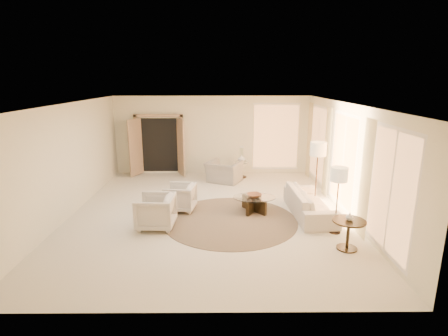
{
  "coord_description": "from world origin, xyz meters",
  "views": [
    {
      "loc": [
        0.33,
        -8.51,
        3.39
      ],
      "look_at": [
        0.4,
        0.4,
        1.1
      ],
      "focal_mm": 28.0,
      "sensor_mm": 36.0,
      "label": 1
    }
  ],
  "objects_px": {
    "floor_lamp_far": "(339,177)",
    "coffee_table": "(254,202)",
    "side_table": "(241,168)",
    "bowl": "(254,195)",
    "end_vase": "(350,217)",
    "armchair_left": "(180,196)",
    "sofa": "(310,203)",
    "armchair_right": "(156,210)",
    "accent_chair": "(224,168)",
    "side_vase": "(242,158)",
    "end_table": "(348,229)",
    "floor_lamp_near": "(318,152)"
  },
  "relations": [
    {
      "from": "floor_lamp_far",
      "to": "coffee_table",
      "type": "bearing_deg",
      "value": 143.33
    },
    {
      "from": "coffee_table",
      "to": "side_table",
      "type": "distance_m",
      "value": 3.3
    },
    {
      "from": "bowl",
      "to": "end_vase",
      "type": "relative_size",
      "value": 2.2
    },
    {
      "from": "armchair_left",
      "to": "coffee_table",
      "type": "height_order",
      "value": "armchair_left"
    },
    {
      "from": "armchair_left",
      "to": "bowl",
      "type": "xyz_separation_m",
      "value": [
        1.94,
        -0.15,
        0.06
      ]
    },
    {
      "from": "sofa",
      "to": "armchair_right",
      "type": "relative_size",
      "value": 2.59
    },
    {
      "from": "accent_chair",
      "to": "side_vase",
      "type": "height_order",
      "value": "accent_chair"
    },
    {
      "from": "armchair_left",
      "to": "floor_lamp_far",
      "type": "bearing_deg",
      "value": 76.72
    },
    {
      "from": "accent_chair",
      "to": "coffee_table",
      "type": "relative_size",
      "value": 0.89
    },
    {
      "from": "armchair_left",
      "to": "floor_lamp_far",
      "type": "relative_size",
      "value": 0.51
    },
    {
      "from": "armchair_right",
      "to": "end_table",
      "type": "xyz_separation_m",
      "value": [
        4.1,
        -1.1,
        0.0
      ]
    },
    {
      "from": "armchair_right",
      "to": "end_table",
      "type": "relative_size",
      "value": 1.29
    },
    {
      "from": "side_table",
      "to": "end_vase",
      "type": "xyz_separation_m",
      "value": [
        1.87,
        -5.38,
        0.37
      ]
    },
    {
      "from": "sofa",
      "to": "side_vase",
      "type": "height_order",
      "value": "side_vase"
    },
    {
      "from": "armchair_right",
      "to": "coffee_table",
      "type": "bearing_deg",
      "value": 115.1
    },
    {
      "from": "armchair_left",
      "to": "end_vase",
      "type": "relative_size",
      "value": 4.65
    },
    {
      "from": "coffee_table",
      "to": "side_table",
      "type": "height_order",
      "value": "side_table"
    },
    {
      "from": "floor_lamp_near",
      "to": "bowl",
      "type": "height_order",
      "value": "floor_lamp_near"
    },
    {
      "from": "side_vase",
      "to": "floor_lamp_far",
      "type": "bearing_deg",
      "value": -67.84
    },
    {
      "from": "armchair_right",
      "to": "end_vase",
      "type": "relative_size",
      "value": 5.17
    },
    {
      "from": "armchair_right",
      "to": "accent_chair",
      "type": "distance_m",
      "value": 4.05
    },
    {
      "from": "end_table",
      "to": "floor_lamp_near",
      "type": "bearing_deg",
      "value": 90.0
    },
    {
      "from": "accent_chair",
      "to": "bowl",
      "type": "distance_m",
      "value": 2.84
    },
    {
      "from": "armchair_right",
      "to": "accent_chair",
      "type": "height_order",
      "value": "accent_chair"
    },
    {
      "from": "sofa",
      "to": "side_vase",
      "type": "bearing_deg",
      "value": 21.48
    },
    {
      "from": "end_table",
      "to": "side_vase",
      "type": "relative_size",
      "value": 2.46
    },
    {
      "from": "bowl",
      "to": "floor_lamp_far",
      "type": "bearing_deg",
      "value": -36.67
    },
    {
      "from": "side_table",
      "to": "end_vase",
      "type": "height_order",
      "value": "end_vase"
    },
    {
      "from": "accent_chair",
      "to": "side_vase",
      "type": "xyz_separation_m",
      "value": [
        0.62,
        0.56,
        0.21
      ]
    },
    {
      "from": "end_vase",
      "to": "side_vase",
      "type": "xyz_separation_m",
      "value": [
        -1.87,
        5.38,
        -0.02
      ]
    },
    {
      "from": "armchair_right",
      "to": "side_table",
      "type": "xyz_separation_m",
      "value": [
        2.23,
        4.28,
        -0.1
      ]
    },
    {
      "from": "coffee_table",
      "to": "side_vase",
      "type": "bearing_deg",
      "value": 92.55
    },
    {
      "from": "armchair_left",
      "to": "side_table",
      "type": "bearing_deg",
      "value": 158.37
    },
    {
      "from": "armchair_left",
      "to": "end_vase",
      "type": "xyz_separation_m",
      "value": [
        3.66,
        -2.22,
        0.32
      ]
    },
    {
      "from": "bowl",
      "to": "end_vase",
      "type": "height_order",
      "value": "end_vase"
    },
    {
      "from": "floor_lamp_near",
      "to": "accent_chair",
      "type": "bearing_deg",
      "value": 137.7
    },
    {
      "from": "sofa",
      "to": "floor_lamp_far",
      "type": "height_order",
      "value": "floor_lamp_far"
    },
    {
      "from": "floor_lamp_far",
      "to": "side_vase",
      "type": "xyz_separation_m",
      "value": [
        -1.87,
        4.58,
        -0.61
      ]
    },
    {
      "from": "armchair_left",
      "to": "end_table",
      "type": "bearing_deg",
      "value": 66.72
    },
    {
      "from": "armchair_left",
      "to": "coffee_table",
      "type": "xyz_separation_m",
      "value": [
        1.94,
        -0.15,
        -0.13
      ]
    },
    {
      "from": "accent_chair",
      "to": "side_vase",
      "type": "relative_size",
      "value": 3.97
    },
    {
      "from": "armchair_right",
      "to": "accent_chair",
      "type": "bearing_deg",
      "value": 159.33
    },
    {
      "from": "armchair_left",
      "to": "end_table",
      "type": "xyz_separation_m",
      "value": [
        3.66,
        -2.22,
        0.04
      ]
    },
    {
      "from": "floor_lamp_far",
      "to": "bowl",
      "type": "distance_m",
      "value": 2.3
    },
    {
      "from": "end_vase",
      "to": "side_vase",
      "type": "relative_size",
      "value": 0.61
    },
    {
      "from": "bowl",
      "to": "side_vase",
      "type": "relative_size",
      "value": 1.35
    },
    {
      "from": "coffee_table",
      "to": "end_vase",
      "type": "xyz_separation_m",
      "value": [
        1.72,
        -2.08,
        0.45
      ]
    },
    {
      "from": "floor_lamp_far",
      "to": "bowl",
      "type": "bearing_deg",
      "value": 143.33
    },
    {
      "from": "accent_chair",
      "to": "bowl",
      "type": "xyz_separation_m",
      "value": [
        0.77,
        -2.74,
        -0.02
      ]
    },
    {
      "from": "side_vase",
      "to": "accent_chair",
      "type": "bearing_deg",
      "value": -137.78
    }
  ]
}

